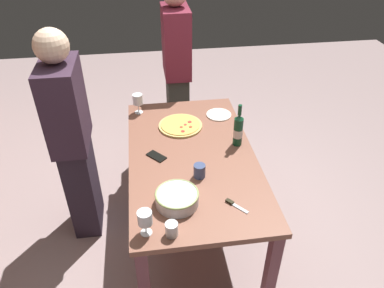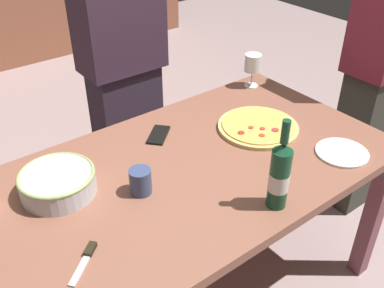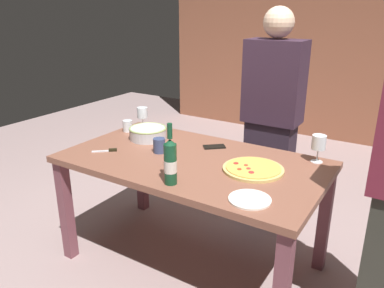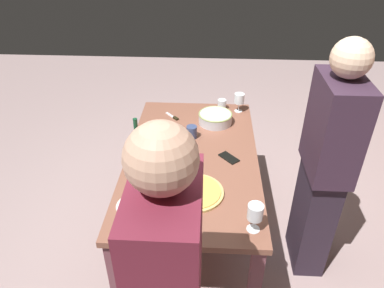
{
  "view_description": "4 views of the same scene",
  "coord_description": "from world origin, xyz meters",
  "views": [
    {
      "loc": [
        -2.08,
        0.3,
        2.34
      ],
      "look_at": [
        0.0,
        0.0,
        0.85
      ],
      "focal_mm": 34.4,
      "sensor_mm": 36.0,
      "label": 1
    },
    {
      "loc": [
        -0.83,
        -1.08,
        1.75
      ],
      "look_at": [
        0.0,
        0.0,
        0.85
      ],
      "focal_mm": 41.2,
      "sensor_mm": 36.0,
      "label": 2
    },
    {
      "loc": [
        1.16,
        -1.83,
        1.63
      ],
      "look_at": [
        0.0,
        0.0,
        0.85
      ],
      "focal_mm": 35.48,
      "sensor_mm": 36.0,
      "label": 3
    },
    {
      "loc": [
        2.05,
        0.11,
        2.19
      ],
      "look_at": [
        0.0,
        0.0,
        0.85
      ],
      "focal_mm": 34.12,
      "sensor_mm": 36.0,
      "label": 4
    }
  ],
  "objects": [
    {
      "name": "wine_bottle",
      "position": [
        0.09,
        -0.35,
        0.88
      ],
      "size": [
        0.07,
        0.07,
        0.33
      ],
      "color": "#134327",
      "rests_on": "dining_table"
    },
    {
      "name": "dining_table",
      "position": [
        0.0,
        0.0,
        0.66
      ],
      "size": [
        1.6,
        0.9,
        0.75
      ],
      "color": "brown",
      "rests_on": "ground"
    },
    {
      "name": "pizza_knife",
      "position": [
        -0.53,
        -0.18,
        0.76
      ],
      "size": [
        0.14,
        0.12,
        0.02
      ],
      "color": "silver",
      "rests_on": "dining_table"
    },
    {
      "name": "person_host",
      "position": [
        1.2,
        -0.02,
        0.86
      ],
      "size": [
        0.41,
        0.24,
        1.7
      ],
      "rotation": [
        0.0,
        0.0,
        3.12
      ],
      "color": "#33342C",
      "rests_on": "ground"
    },
    {
      "name": "cup_amber",
      "position": [
        -0.71,
        0.21,
        0.79
      ],
      "size": [
        0.07,
        0.07,
        0.08
      ],
      "primitive_type": "cylinder",
      "color": "white",
      "rests_on": "dining_table"
    },
    {
      "name": "serving_bowl",
      "position": [
        -0.47,
        0.16,
        0.8
      ],
      "size": [
        0.27,
        0.27,
        0.08
      ],
      "color": "silver",
      "rests_on": "dining_table"
    },
    {
      "name": "ground_plane",
      "position": [
        0.0,
        0.0,
        0.0
      ],
      "size": [
        8.0,
        8.0,
        0.0
      ],
      "primitive_type": "plane",
      "color": "gray"
    },
    {
      "name": "wine_glass_near_pizza",
      "position": [
        -0.67,
        0.35,
        0.86
      ],
      "size": [
        0.08,
        0.08,
        0.16
      ],
      "color": "white",
      "rests_on": "dining_table"
    },
    {
      "name": "person_guest_left",
      "position": [
        0.19,
        0.84,
        0.83
      ],
      "size": [
        0.42,
        0.24,
        1.64
      ],
      "rotation": [
        0.0,
        0.0,
        -1.79
      ],
      "color": "#2A202C",
      "rests_on": "ground"
    },
    {
      "name": "side_plate",
      "position": [
        0.52,
        -0.3,
        0.76
      ],
      "size": [
        0.21,
        0.21,
        0.01
      ],
      "primitive_type": "cylinder",
      "color": "white",
      "rests_on": "dining_table"
    },
    {
      "name": "pizza",
      "position": [
        0.39,
        0.04,
        0.76
      ],
      "size": [
        0.35,
        0.35,
        0.03
      ],
      "color": "tan",
      "rests_on": "dining_table"
    },
    {
      "name": "wine_glass_by_bottle",
      "position": [
        0.66,
        0.36,
        0.87
      ],
      "size": [
        0.08,
        0.08,
        0.17
      ],
      "color": "white",
      "rests_on": "dining_table"
    },
    {
      "name": "cup_ceramic",
      "position": [
        -0.24,
        -0.02,
        0.8
      ],
      "size": [
        0.08,
        0.08,
        0.09
      ],
      "primitive_type": "cylinder",
      "color": "#37456C",
      "rests_on": "dining_table"
    },
    {
      "name": "cell_phone",
      "position": [
        0.02,
        0.25,
        0.76
      ],
      "size": [
        0.15,
        0.15,
        0.01
      ],
      "primitive_type": "cube",
      "rotation": [
        0.0,
        0.0,
        5.44
      ],
      "color": "black",
      "rests_on": "dining_table"
    }
  ]
}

